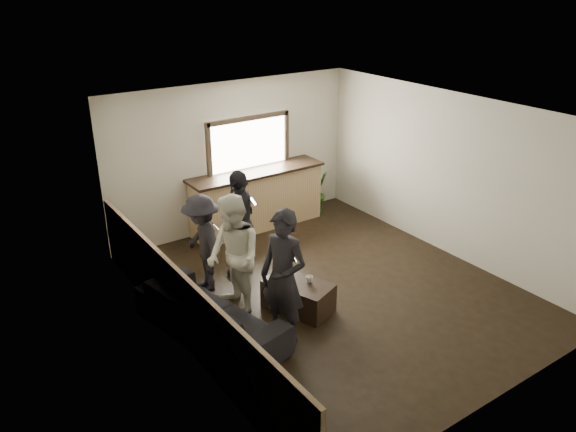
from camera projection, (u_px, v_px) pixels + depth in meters
ground at (331, 290)px, 8.77m from camera, size 5.00×6.00×0.01m
room_shell at (293, 214)px, 7.80m from camera, size 5.01×6.01×2.80m
bar_counter at (257, 196)px, 10.71m from camera, size 2.70×0.68×2.13m
sofa at (210, 313)px, 7.57m from camera, size 1.36×2.43×0.67m
coffee_table at (298, 296)px, 8.19m from camera, size 0.86×1.11×0.44m
cup_a at (282, 277)px, 8.16m from camera, size 0.16×0.16×0.09m
cup_b at (309, 279)px, 8.10m from camera, size 0.14×0.14×0.10m
potted_plant at (317, 192)px, 11.46m from camera, size 0.55×0.48×0.87m
person_a at (283, 278)px, 7.26m from camera, size 0.66×0.79×1.86m
person_b at (234, 257)px, 7.85m from camera, size 0.73×0.91×1.80m
person_c at (202, 244)px, 8.51m from camera, size 0.72×1.08×1.56m
person_d at (240, 223)px, 8.92m from camera, size 1.06×1.03×1.78m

